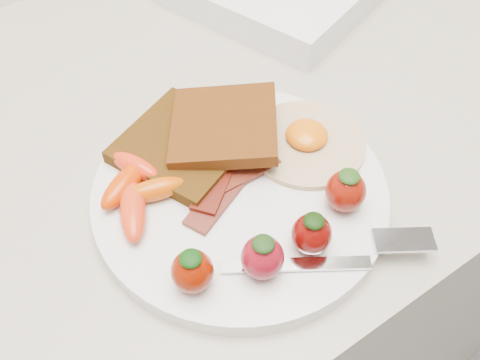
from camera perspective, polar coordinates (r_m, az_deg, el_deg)
counter at (r=0.94m, az=-5.45°, el=-13.53°), size 2.00×0.60×0.90m
plate at (r=0.49m, az=0.00°, el=-1.39°), size 0.27×0.27×0.02m
toast_lower at (r=0.51m, az=-6.00°, el=3.77°), size 0.14×0.14×0.01m
toast_upper at (r=0.51m, az=-1.71°, el=5.82°), size 0.14×0.14×0.02m
fried_egg at (r=0.52m, az=7.10°, el=4.20°), size 0.12×0.12×0.02m
bacon_strips at (r=0.49m, az=-1.59°, el=-0.06°), size 0.11×0.09×0.01m
baby_carrots at (r=0.48m, az=-11.02°, el=-0.99°), size 0.08×0.11×0.02m
strawberries at (r=0.43m, az=4.54°, el=-5.90°), size 0.18×0.06×0.04m
fork at (r=0.45m, az=11.23°, el=-7.66°), size 0.17×0.09×0.00m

